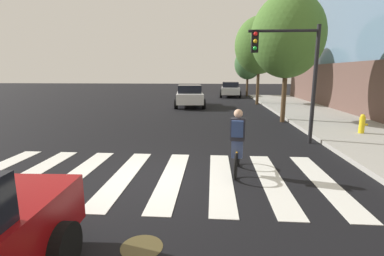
% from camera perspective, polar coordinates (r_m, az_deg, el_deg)
% --- Properties ---
extents(ground_plane, '(120.00, 120.00, 0.00)m').
position_cam_1_polar(ground_plane, '(7.23, -8.22, -9.81)').
color(ground_plane, black).
extents(crosswalk_stripes, '(9.13, 3.93, 0.01)m').
position_cam_1_polar(crosswalk_stripes, '(7.25, -9.01, -9.73)').
color(crosswalk_stripes, silver).
rests_on(crosswalk_stripes, ground).
extents(manhole_cover, '(0.64, 0.64, 0.01)m').
position_cam_1_polar(manhole_cover, '(4.64, -10.17, -22.66)').
color(manhole_cover, '#473D1E').
rests_on(manhole_cover, ground).
extents(sedan_mid, '(2.59, 4.93, 1.65)m').
position_cam_1_polar(sedan_mid, '(21.71, -0.50, 6.64)').
color(sedan_mid, silver).
rests_on(sedan_mid, ground).
extents(sedan_far, '(2.31, 4.68, 1.59)m').
position_cam_1_polar(sedan_far, '(30.82, 7.77, 7.83)').
color(sedan_far, silver).
rests_on(sedan_far, ground).
extents(cyclist, '(0.39, 1.70, 1.69)m').
position_cam_1_polar(cyclist, '(7.22, 9.22, -2.85)').
color(cyclist, black).
rests_on(cyclist, ground).
extents(traffic_light_near, '(2.47, 0.28, 4.20)m').
position_cam_1_polar(traffic_light_near, '(10.77, 19.63, 12.08)').
color(traffic_light_near, black).
rests_on(traffic_light_near, ground).
extents(fire_hydrant, '(0.33, 0.22, 0.78)m').
position_cam_1_polar(fire_hydrant, '(13.32, 31.26, 0.73)').
color(fire_hydrant, gold).
rests_on(fire_hydrant, sidewalk).
extents(street_tree_near, '(3.64, 3.64, 6.48)m').
position_cam_1_polar(street_tree_near, '(15.55, 18.84, 17.26)').
color(street_tree_near, '#4C3823').
rests_on(street_tree_near, ground).
extents(street_tree_mid, '(3.90, 3.90, 6.94)m').
position_cam_1_polar(street_tree_mid, '(23.77, 13.54, 16.00)').
color(street_tree_mid, '#4C3823').
rests_on(street_tree_mid, ground).
extents(street_tree_far, '(2.91, 2.91, 5.17)m').
position_cam_1_polar(street_tree_far, '(32.01, 11.28, 12.62)').
color(street_tree_far, '#4C3823').
rests_on(street_tree_far, ground).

